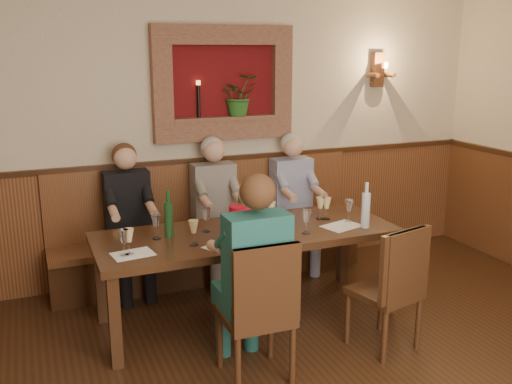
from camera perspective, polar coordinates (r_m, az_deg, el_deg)
room_shell at (r=2.71m, az=13.47°, el=7.93°), size 6.04×6.04×2.82m
wainscoting at (r=3.13m, az=12.06°, el=-16.50°), size 6.02×6.02×1.15m
wall_niche at (r=5.46m, az=-2.82°, el=10.36°), size 1.36×0.30×1.06m
wall_sconce at (r=6.19m, az=12.16°, el=11.78°), size 0.25×0.20×0.35m
dining_table at (r=4.59m, az=-0.92°, el=-4.80°), size 2.40×0.90×0.75m
bench at (r=5.54m, az=-4.47°, el=-5.26°), size 3.00×0.45×1.11m
chair_near_left at (r=3.92m, az=0.03°, el=-14.42°), size 0.45×0.45×1.00m
chair_near_right at (r=4.39m, az=12.80°, el=-11.65°), size 0.51×0.51×0.96m
person_bench_left at (r=5.20m, az=-12.44°, el=-4.14°), size 0.40×0.49×1.37m
person_bench_mid at (r=5.38m, az=-3.94°, el=-3.16°), size 0.40×0.49×1.38m
person_bench_right at (r=5.67m, az=3.86°, el=-2.29°), size 0.39×0.48×1.37m
person_chair_front at (r=3.85m, az=-0.43°, el=-10.02°), size 0.42×0.51×1.42m
spittoon_bucket at (r=4.50m, az=-1.49°, el=-2.73°), size 0.23×0.23×0.22m
wine_bottle_green_a at (r=4.57m, az=-1.39°, el=-1.90°), size 0.07×0.07×0.37m
wine_bottle_green_b at (r=4.43m, az=-8.74°, el=-2.62°), size 0.07×0.07×0.37m
water_bottle at (r=4.69m, az=10.92°, el=-1.71°), size 0.08×0.08×0.38m
tasting_sheet_a at (r=4.15m, az=-12.22°, el=-6.08°), size 0.31×0.24×0.00m
tasting_sheet_b at (r=4.53m, az=1.34°, el=-4.04°), size 0.35×0.27×0.00m
tasting_sheet_c at (r=4.74m, az=8.59°, el=-3.38°), size 0.36×0.30×0.00m
tasting_sheet_d at (r=4.23m, az=-2.99°, el=-5.40°), size 0.37×0.33×0.00m
wine_glass_0 at (r=4.12m, az=-12.58°, el=-4.88°), size 0.08×0.08×0.19m
wine_glass_1 at (r=4.42m, az=-9.95°, el=-3.45°), size 0.08×0.08×0.19m
wine_glass_2 at (r=4.24m, az=-6.25°, el=-4.07°), size 0.08×0.08×0.19m
wine_glass_3 at (r=4.54m, az=-5.00°, el=-2.79°), size 0.08×0.08×0.19m
wine_glass_4 at (r=4.44m, az=-0.80°, el=-3.12°), size 0.08×0.08×0.19m
wine_glass_5 at (r=4.71m, az=1.54°, el=-2.12°), size 0.08×0.08×0.19m
wine_glass_6 at (r=4.49m, az=5.07°, el=-2.98°), size 0.08×0.08×0.19m
wine_glass_7 at (r=4.88m, az=6.44°, el=-1.62°), size 0.08×0.08×0.19m
wine_glass_8 at (r=4.83m, az=9.25°, el=-1.88°), size 0.08×0.08×0.19m
wine_glass_9 at (r=4.17m, az=-1.33°, el=-4.30°), size 0.08×0.08×0.19m
wine_glass_10 at (r=4.11m, az=-13.10°, el=-4.97°), size 0.08×0.08×0.19m
wine_glass_11 at (r=4.88m, az=7.07°, el=-1.65°), size 0.08×0.08×0.19m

